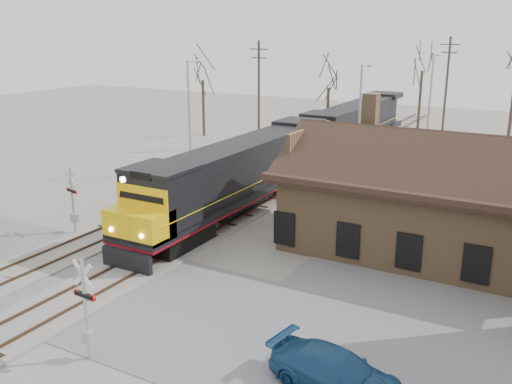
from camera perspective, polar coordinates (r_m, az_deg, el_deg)
ground at (r=27.28m, az=-15.53°, el=-9.17°), size 140.00×140.00×0.00m
road at (r=27.27m, az=-15.53°, el=-9.14°), size 60.00×9.00×0.03m
track_main at (r=38.50m, az=0.17°, el=-0.96°), size 3.40×90.00×0.24m
track_siding at (r=40.79m, az=-5.36°, el=-0.04°), size 3.40×90.00×0.24m
depot at (r=31.09m, az=17.05°, el=-1.38°), size 15.20×9.31×7.90m
locomotive_lead at (r=35.27m, az=-2.28°, el=1.48°), size 3.16×21.13×4.69m
locomotive_trailing at (r=54.29m, az=9.66°, el=6.46°), size 3.16×21.13×4.44m
crossbuck_near at (r=21.16m, az=-16.62°, el=-11.51°), size 1.09×0.29×3.83m
crossbuck_far at (r=34.04m, az=-17.85°, el=-0.98°), size 1.08×0.37×3.85m
parked_car at (r=19.44m, az=8.12°, el=-17.48°), size 4.93×2.64×1.36m
streetlight_a at (r=45.47m, az=-6.60°, el=7.99°), size 0.25×2.04×8.96m
streetlight_b at (r=41.45m, az=10.35°, el=7.02°), size 0.25×2.04×8.93m
streetlight_c at (r=53.39m, az=17.03°, el=8.73°), size 0.25×2.04×9.20m
utility_pole_a at (r=55.35m, az=0.28°, el=9.87°), size 2.00×0.24×10.22m
utility_pole_b at (r=63.46m, az=18.50°, el=9.99°), size 2.00×0.24×10.50m
tree_a at (r=61.95m, az=-5.37°, el=11.98°), size 3.99×3.99×9.77m
tree_b at (r=57.70m, az=7.30°, el=11.22°), size 3.76×3.76×9.22m
tree_c at (r=68.35m, az=16.36°, el=12.47°), size 4.45×4.45×10.89m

